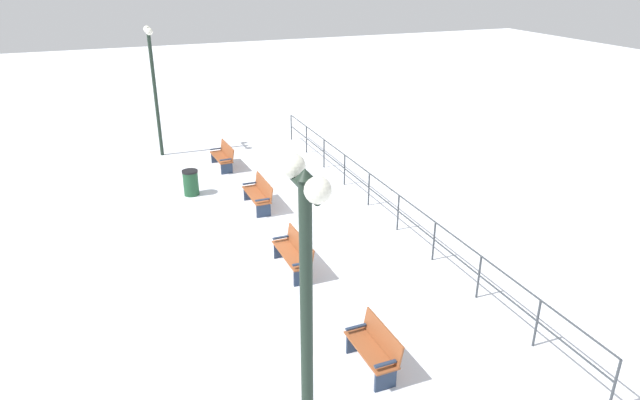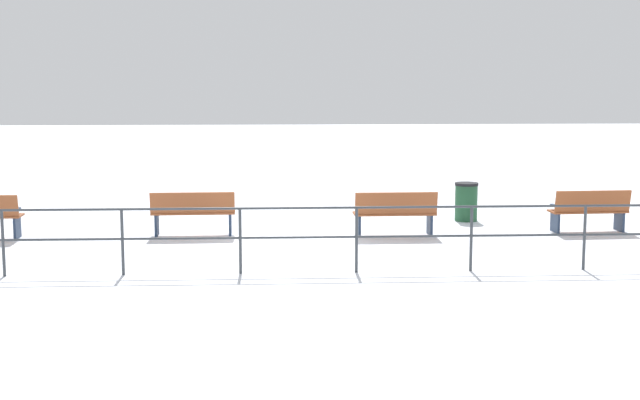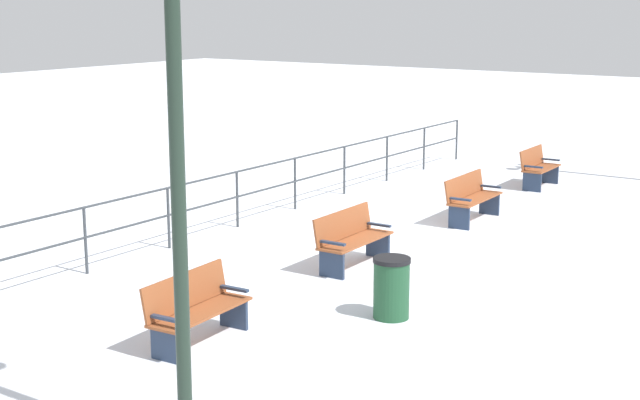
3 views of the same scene
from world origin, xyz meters
TOP-DOWN VIEW (x-y plane):
  - ground_plane at (0.00, 0.00)m, footprint 80.00×80.00m
  - bench_nearest at (0.02, -6.09)m, footprint 0.62×1.61m
  - bench_second at (-0.22, -2.03)m, footprint 0.57×1.66m
  - bench_third at (0.02, 2.03)m, footprint 0.57×1.69m
  - waterfront_railing at (-3.48, -0.00)m, footprint 0.05×17.15m
  - trash_bin at (1.59, -3.87)m, footprint 0.52×0.52m

SIDE VIEW (x-z plane):
  - ground_plane at x=0.00m, z-range 0.00..0.00m
  - trash_bin at x=1.59m, z-range 0.00..0.85m
  - bench_nearest at x=0.02m, z-range 0.01..0.90m
  - bench_second at x=-0.22m, z-range 0.02..0.93m
  - bench_third at x=0.02m, z-range 0.03..0.94m
  - waterfront_railing at x=-3.48m, z-range 0.19..1.29m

